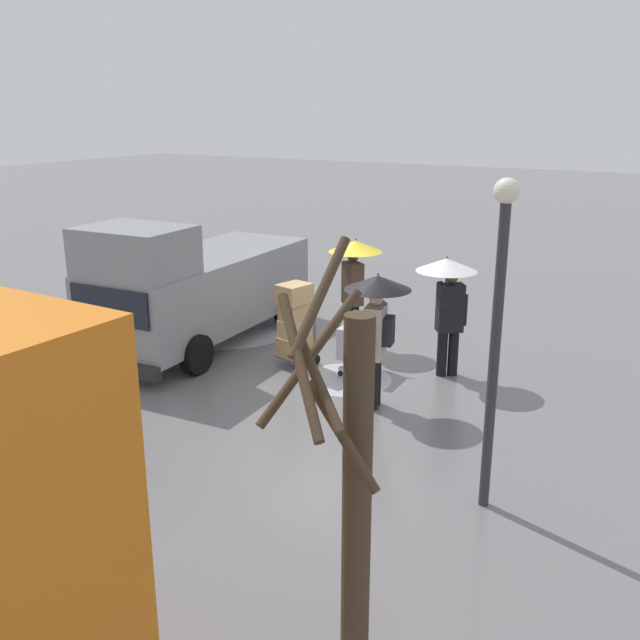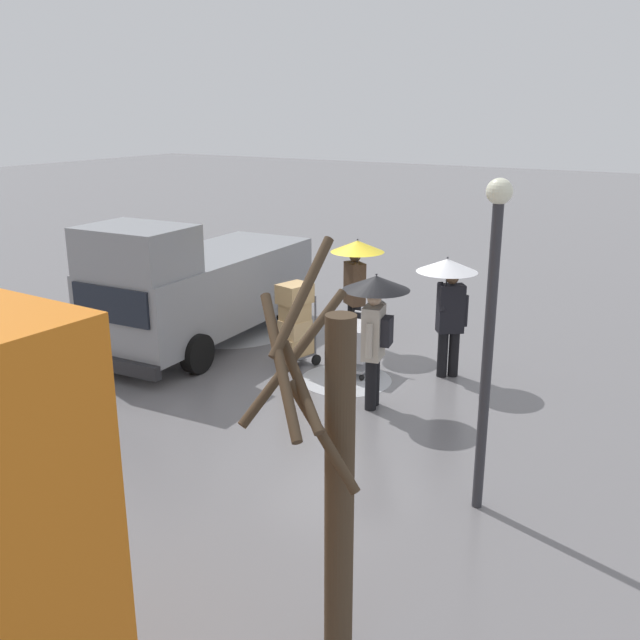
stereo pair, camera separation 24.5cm
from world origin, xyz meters
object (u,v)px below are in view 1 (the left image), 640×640
at_px(hand_dolly_boxes, 295,321).
at_px(street_lamp, 498,314).
at_px(bare_tree_near, 351,479).
at_px(pedestrian_white_side, 448,288).
at_px(pedestrian_pink_side, 354,267).
at_px(cargo_van_parked_right, 195,287).
at_px(pedestrian_black_side, 377,311).
at_px(shopping_cart_vendor, 359,342).

relative_size(hand_dolly_boxes, street_lamp, 0.40).
xyz_separation_m(hand_dolly_boxes, bare_tree_near, (-4.19, 5.89, 0.87)).
bearing_deg(pedestrian_white_side, street_lamp, 116.72).
bearing_deg(street_lamp, pedestrian_pink_side, -47.90).
distance_m(cargo_van_parked_right, street_lamp, 7.52).
height_order(cargo_van_parked_right, street_lamp, street_lamp).
bearing_deg(street_lamp, hand_dolly_boxes, -33.02).
bearing_deg(bare_tree_near, pedestrian_pink_side, -63.04).
bearing_deg(cargo_van_parked_right, street_lamp, 156.20).
distance_m(pedestrian_black_side, street_lamp, 3.23).
bearing_deg(pedestrian_white_side, hand_dolly_boxes, 19.89).
bearing_deg(pedestrian_pink_side, pedestrian_white_side, 161.71).
relative_size(pedestrian_white_side, street_lamp, 0.56).
bearing_deg(hand_dolly_boxes, bare_tree_near, 125.38).
distance_m(bare_tree_near, street_lamp, 3.08).
height_order(pedestrian_white_side, bare_tree_near, bare_tree_near).
bearing_deg(pedestrian_black_side, bare_tree_near, 113.15).
bearing_deg(shopping_cart_vendor, hand_dolly_boxes, 13.73).
bearing_deg(street_lamp, shopping_cart_vendor, -43.98).
xyz_separation_m(shopping_cart_vendor, hand_dolly_boxes, (1.16, 0.28, 0.30)).
bearing_deg(pedestrian_white_side, bare_tree_near, 103.69).
bearing_deg(pedestrian_black_side, pedestrian_pink_side, -56.18).
relative_size(shopping_cart_vendor, hand_dolly_boxes, 0.66).
xyz_separation_m(pedestrian_pink_side, pedestrian_black_side, (-1.68, 2.51, -0.01)).
height_order(pedestrian_black_side, street_lamp, street_lamp).
relative_size(bare_tree_near, street_lamp, 0.93).
distance_m(hand_dolly_boxes, pedestrian_black_side, 2.33).
distance_m(shopping_cart_vendor, pedestrian_black_side, 1.77).
height_order(pedestrian_pink_side, pedestrian_black_side, same).
relative_size(pedestrian_pink_side, pedestrian_white_side, 1.00).
xyz_separation_m(pedestrian_black_side, street_lamp, (-2.40, 2.00, 0.80)).
xyz_separation_m(cargo_van_parked_right, pedestrian_black_side, (-4.40, 0.99, 0.39)).
distance_m(shopping_cart_vendor, pedestrian_pink_side, 1.87).
height_order(pedestrian_pink_side, street_lamp, street_lamp).
bearing_deg(street_lamp, pedestrian_black_side, -39.89).
relative_size(hand_dolly_boxes, bare_tree_near, 0.43).
distance_m(cargo_van_parked_right, pedestrian_black_side, 4.52).
bearing_deg(shopping_cart_vendor, pedestrian_pink_side, -59.39).
distance_m(pedestrian_white_side, street_lamp, 4.33).
bearing_deg(bare_tree_near, street_lamp, -94.85).
bearing_deg(bare_tree_near, pedestrian_white_side, -76.31).
bearing_deg(pedestrian_black_side, shopping_cart_vendor, -52.74).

